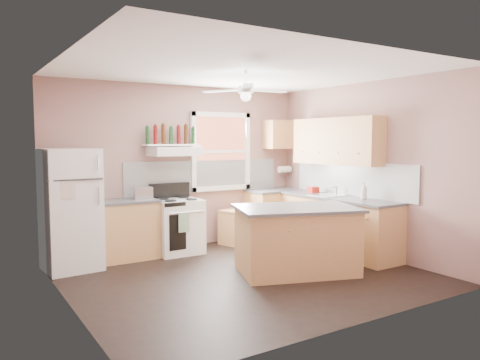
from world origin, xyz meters
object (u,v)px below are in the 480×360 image
refrigerator (71,210)px  toaster (143,193)px  stove (178,226)px  cart (236,228)px  island (296,241)px

refrigerator → toaster: 1.13m
stove → refrigerator: bearing=-175.4°
toaster → cart: 1.84m
stove → cart: 1.17m
refrigerator → island: size_ratio=1.11×
island → toaster: bearing=145.9°
toaster → island: toaster is taller
refrigerator → cart: (2.81, 0.20, -0.57)m
cart → stove: bearing=166.1°
stove → island: (0.91, -1.86, 0.00)m
island → refrigerator: bearing=164.5°
toaster → cart: bearing=4.3°
toaster → island: bearing=-49.7°
stove → toaster: bearing=172.5°
refrigerator → cart: size_ratio=3.06×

